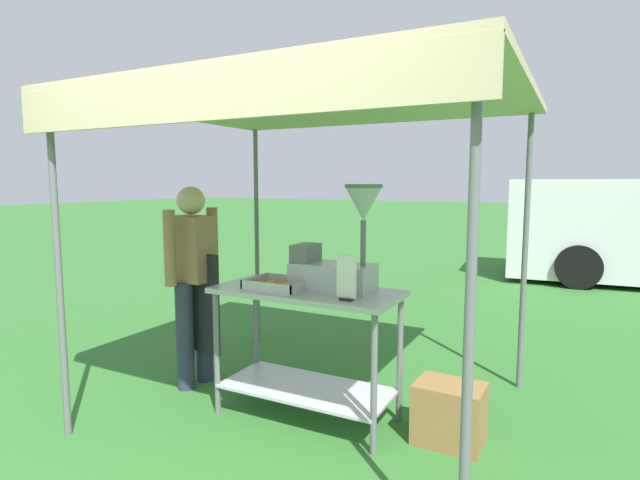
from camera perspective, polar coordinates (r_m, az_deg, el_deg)
The scene contains 8 objects.
ground_plane at distance 8.18m, azimuth 15.26°, elevation -5.23°, with size 70.00×70.00×0.00m, color #33702D.
stall_canopy at distance 3.48m, azimuth -0.80°, elevation 14.65°, with size 2.73×2.38×2.21m.
donut_cart at distance 3.51m, azimuth -1.53°, elevation -9.89°, with size 1.29×0.58×0.91m.
donut_tray at distance 3.46m, azimuth -4.77°, elevation -5.21°, with size 0.40×0.32×0.07m.
donut_fryer at distance 3.37m, azimuth 2.21°, elevation -1.56°, with size 0.62×0.28×0.72m.
menu_sign at distance 3.10m, azimuth 3.03°, elevation -4.68°, with size 0.13×0.05×0.28m.
vendor at distance 4.13m, azimuth -14.19°, elevation -3.92°, with size 0.46×0.54×1.61m.
supply_crate at distance 3.44m, azimuth 14.50°, elevation -18.56°, with size 0.43×0.32×0.38m.
Camera 1 is at (1.67, -1.84, 1.64)m, focal length 28.12 mm.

